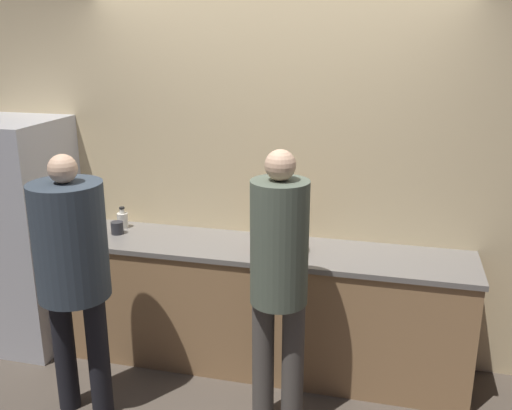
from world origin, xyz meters
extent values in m
plane|color=#4C4238|center=(0.00, 0.00, 0.00)|extent=(14.00, 14.00, 0.00)
cube|color=#D6BC8C|center=(0.00, 0.62, 1.30)|extent=(5.20, 0.06, 2.60)
cube|color=#9E754C|center=(0.00, 0.34, 0.43)|extent=(2.75, 0.57, 0.85)
cube|color=slate|center=(0.00, 0.34, 0.87)|extent=(2.78, 0.60, 0.03)
cube|color=#B7B7BC|center=(-1.84, 0.25, 0.84)|extent=(0.70, 0.70, 1.68)
cylinder|color=black|center=(-1.07, -0.45, 0.39)|extent=(0.13, 0.13, 0.78)
cylinder|color=black|center=(-0.84, -0.45, 0.39)|extent=(0.13, 0.13, 0.78)
cylinder|color=#333D47|center=(-0.95, -0.45, 1.12)|extent=(0.42, 0.42, 0.68)
sphere|color=#DBAD89|center=(-0.95, -0.45, 1.55)|extent=(0.16, 0.16, 0.16)
cylinder|color=#4C4742|center=(0.15, -0.28, 0.40)|extent=(0.13, 0.13, 0.81)
cylinder|color=#4C4742|center=(0.33, -0.28, 0.40)|extent=(0.13, 0.13, 0.81)
cylinder|color=#515B4C|center=(0.24, -0.28, 1.16)|extent=(0.32, 0.32, 0.71)
sphere|color=#DBAD89|center=(0.24, -0.28, 1.60)|extent=(0.17, 0.17, 0.17)
cylinder|color=brown|center=(0.12, 0.28, 0.94)|extent=(0.36, 0.36, 0.10)
ellipsoid|color=yellow|center=(0.16, 0.28, 1.01)|extent=(0.15, 0.12, 0.04)
cylinder|color=#ADA393|center=(-0.09, 0.52, 0.95)|extent=(0.10, 0.10, 0.12)
cylinder|color=#99754C|center=(-0.10, 0.52, 1.05)|extent=(0.01, 0.05, 0.21)
cylinder|color=#99754C|center=(-0.08, 0.53, 1.05)|extent=(0.03, 0.04, 0.22)
cylinder|color=#99754C|center=(-0.09, 0.51, 1.05)|extent=(0.05, 0.01, 0.21)
cylinder|color=silver|center=(-1.09, 0.45, 0.94)|extent=(0.08, 0.08, 0.11)
cylinder|color=silver|center=(-1.09, 0.45, 1.02)|extent=(0.04, 0.04, 0.03)
cylinder|color=black|center=(-1.09, 0.45, 1.04)|extent=(0.04, 0.04, 0.01)
cylinder|color=#28282D|center=(-1.07, 0.32, 0.93)|extent=(0.09, 0.09, 0.09)
camera|label=1|loc=(0.83, -3.15, 2.28)|focal=40.00mm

